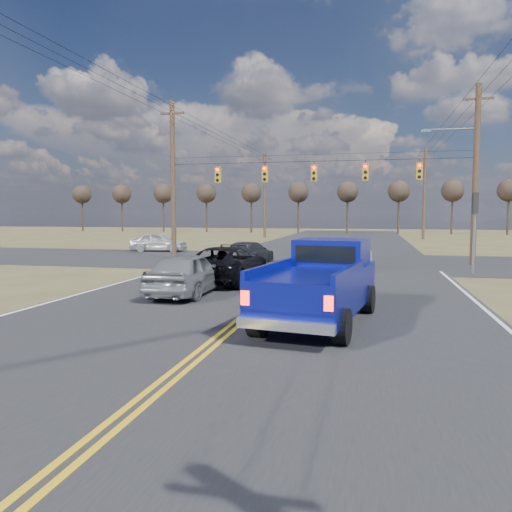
% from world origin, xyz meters
% --- Properties ---
extents(ground, '(160.00, 160.00, 0.00)m').
position_xyz_m(ground, '(0.00, 0.00, 0.00)').
color(ground, brown).
rests_on(ground, ground).
extents(road_main, '(14.00, 120.00, 0.02)m').
position_xyz_m(road_main, '(0.00, 10.00, 0.00)').
color(road_main, '#28282B').
rests_on(road_main, ground).
extents(road_cross, '(120.00, 12.00, 0.02)m').
position_xyz_m(road_cross, '(0.00, 18.00, 0.00)').
color(road_cross, '#28282B').
rests_on(road_cross, ground).
extents(signal_gantry, '(19.60, 4.83, 10.00)m').
position_xyz_m(signal_gantry, '(0.50, 17.79, 5.06)').
color(signal_gantry, '#473323').
rests_on(signal_gantry, ground).
extents(utility_poles, '(19.60, 58.32, 10.00)m').
position_xyz_m(utility_poles, '(0.00, 17.00, 5.23)').
color(utility_poles, '#473323').
rests_on(utility_poles, ground).
extents(treeline, '(87.00, 117.80, 7.40)m').
position_xyz_m(treeline, '(0.00, 26.96, 5.70)').
color(treeline, '#33261C').
rests_on(treeline, ground).
extents(pickup_truck, '(2.97, 6.05, 2.18)m').
position_xyz_m(pickup_truck, '(2.12, 1.16, 1.06)').
color(pickup_truck, black).
rests_on(pickup_truck, ground).
extents(silver_suv, '(1.89, 4.61, 1.56)m').
position_xyz_m(silver_suv, '(-3.01, 4.62, 0.78)').
color(silver_suv, gray).
rests_on(silver_suv, ground).
extents(black_suv, '(2.71, 5.58, 1.53)m').
position_xyz_m(black_suv, '(-2.54, 8.01, 0.76)').
color(black_suv, black).
rests_on(black_suv, ground).
extents(white_car_queue, '(1.94, 4.37, 1.40)m').
position_xyz_m(white_car_queue, '(2.51, 13.73, 0.70)').
color(white_car_queue, silver).
rests_on(white_car_queue, ground).
extents(dgrey_car_queue, '(2.37, 4.72, 1.32)m').
position_xyz_m(dgrey_car_queue, '(-3.41, 15.50, 0.66)').
color(dgrey_car_queue, '#2C2C30').
rests_on(dgrey_car_queue, ground).
extents(cross_car_west, '(2.04, 4.39, 1.46)m').
position_xyz_m(cross_car_west, '(-12.29, 23.00, 0.73)').
color(cross_car_west, silver).
rests_on(cross_car_west, ground).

